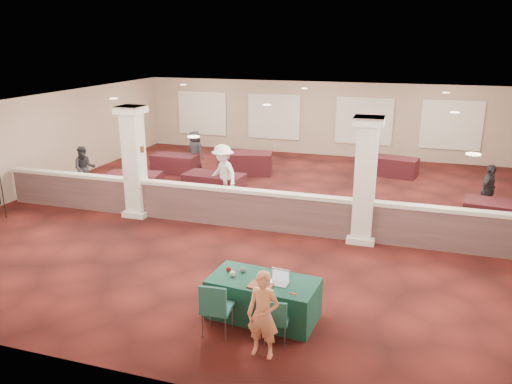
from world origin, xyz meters
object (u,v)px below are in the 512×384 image
(far_table_back_right, at_px, (394,167))
(woman, at_px, (263,315))
(far_table_back_left, at_px, (175,164))
(attendee_c, at_px, (488,191))
(near_table, at_px, (263,298))
(conf_chair_side, at_px, (215,305))
(far_table_front_left, at_px, (134,183))
(far_table_back_center, at_px, (245,163))
(attendee_b, at_px, (223,174))
(attendee_d, at_px, (195,151))
(conf_chair_main, at_px, (276,317))
(attendee_a, at_px, (85,168))
(far_table_front_center, at_px, (214,186))
(far_table_front_right, at_px, (501,217))

(far_table_back_right, bearing_deg, woman, -96.85)
(far_table_back_left, xyz_separation_m, attendee_c, (10.87, -1.70, 0.42))
(near_table, height_order, far_table_back_left, near_table)
(conf_chair_side, bearing_deg, far_table_front_left, 125.89)
(far_table_back_left, distance_m, far_table_back_center, 2.71)
(near_table, relative_size, attendee_b, 1.06)
(far_table_front_left, distance_m, attendee_d, 3.53)
(conf_chair_main, height_order, far_table_back_left, conf_chair_main)
(far_table_back_left, bearing_deg, attendee_a, -122.21)
(conf_chair_main, relative_size, far_table_back_right, 0.49)
(far_table_front_left, height_order, attendee_a, attendee_a)
(attendee_c, relative_size, attendee_d, 0.98)
(woman, bearing_deg, attendee_b, 119.94)
(conf_chair_side, distance_m, far_table_back_center, 10.99)
(conf_chair_side, distance_m, far_table_back_right, 12.18)
(woman, xyz_separation_m, far_table_back_left, (-6.60, 10.10, -0.39))
(far_table_front_left, xyz_separation_m, far_table_back_right, (8.13, 5.01, -0.01))
(woman, height_order, attendee_a, attendee_a)
(conf_chair_side, height_order, attendee_c, attendee_c)
(far_table_front_center, bearing_deg, far_table_back_center, 90.00)
(far_table_back_center, height_order, far_table_back_right, far_table_back_center)
(far_table_back_center, bearing_deg, near_table, -69.41)
(far_table_back_center, relative_size, attendee_a, 1.32)
(near_table, distance_m, far_table_back_right, 11.23)
(attendee_d, bearing_deg, attendee_c, -171.34)
(conf_chair_side, bearing_deg, far_table_back_left, 116.25)
(attendee_d, bearing_deg, far_table_front_right, -176.75)
(conf_chair_main, xyz_separation_m, far_table_back_right, (1.36, 11.82, -0.15))
(far_table_back_center, xyz_separation_m, attendee_b, (0.50, -3.62, 0.53))
(far_table_back_left, bearing_deg, attendee_d, 41.28)
(far_table_front_right, xyz_separation_m, far_table_back_left, (-11.11, 2.82, -0.04))
(conf_chair_main, xyz_separation_m, far_table_front_right, (4.41, 6.89, -0.11))
(near_table, xyz_separation_m, far_table_back_right, (1.81, 11.08, -0.03))
(attendee_d, bearing_deg, conf_chair_side, 136.91)
(near_table, distance_m, attendee_c, 8.62)
(far_table_back_left, xyz_separation_m, far_table_back_center, (2.61, 0.73, 0.05))
(near_table, distance_m, far_table_front_center, 7.49)
(far_table_back_center, bearing_deg, woman, -69.81)
(far_table_back_center, bearing_deg, far_table_front_right, -22.68)
(far_table_back_center, height_order, attendee_b, attendee_b)
(far_table_back_center, relative_size, far_table_back_right, 1.16)
(far_table_back_center, relative_size, attendee_c, 1.30)
(far_table_back_right, xyz_separation_m, attendee_b, (-4.95, -5.00, 0.59))
(attendee_b, bearing_deg, far_table_front_left, -145.45)
(conf_chair_side, relative_size, far_table_front_center, 0.53)
(far_table_front_center, distance_m, attendee_c, 8.30)
(far_table_back_left, height_order, far_table_back_center, far_table_back_center)
(woman, height_order, attendee_c, attendee_c)
(attendee_c, bearing_deg, far_table_front_left, 123.54)
(near_table, distance_m, attendee_b, 6.87)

